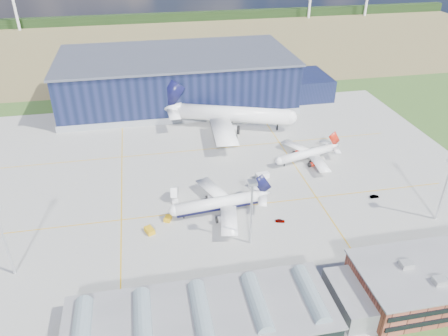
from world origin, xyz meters
TOP-DOWN VIEW (x-y plane):
  - ground at (0.00, 0.00)m, footprint 600.00×600.00m
  - apron at (0.00, 10.00)m, footprint 220.00×160.00m
  - farmland at (0.00, 220.00)m, footprint 600.00×220.00m
  - treeline at (0.00, 300.00)m, footprint 600.00×8.00m
  - hangar at (2.81, 94.80)m, footprint 145.00×62.00m
  - ops_building at (55.01, -60.00)m, footprint 46.00×23.00m
  - glass_concourse at (-6.45, -60.00)m, footprint 78.00×23.00m
  - light_mast_west at (-60.00, -30.00)m, footprint 2.60×2.60m
  - light_mast_center at (10.00, -30.00)m, footprint 2.60×2.60m
  - light_mast_east at (75.00, -30.00)m, footprint 2.60×2.60m
  - airliner_navy at (2.65, -12.00)m, footprint 41.06×40.33m
  - airliner_red at (45.25, 16.42)m, footprint 39.42×38.91m
  - airliner_widebody at (22.93, 54.64)m, footprint 85.55×84.66m
  - gse_tug_a at (-20.87, -18.62)m, footprint 3.71×4.52m
  - gse_tug_b at (-14.45, -13.22)m, footprint 3.17×3.73m
  - gse_van_a at (24.21, 6.99)m, footprint 5.57×3.23m
  - gse_tug_c at (53.80, 62.00)m, footprint 2.69×3.44m
  - airstair at (-11.02, -0.88)m, footprint 2.96×5.87m
  - car_a at (22.50, -21.52)m, footprint 3.37×2.05m
  - car_b at (60.76, -14.23)m, footprint 3.31×1.26m

SIDE VIEW (x-z plane):
  - ground at x=0.00m, z-range 0.00..0.00m
  - farmland at x=0.00m, z-range -0.01..0.01m
  - apron at x=0.00m, z-range -0.01..0.07m
  - car_a at x=22.50m, z-range 0.00..1.07m
  - car_b at x=60.76m, z-range 0.00..1.08m
  - gse_tug_c at x=53.80m, z-range 0.00..1.32m
  - gse_tug_b at x=-14.45m, z-range 0.00..1.37m
  - gse_tug_a at x=-20.87m, z-range 0.00..1.62m
  - gse_van_a at x=24.21m, z-range 0.00..2.28m
  - airstair at x=-11.02m, z-range 0.00..3.60m
  - glass_concourse at x=-6.45m, z-range -0.61..7.99m
  - treeline at x=0.00m, z-range 0.00..8.00m
  - ops_building at x=55.01m, z-range -0.66..10.24m
  - airliner_red at x=45.25m, z-range 0.00..10.59m
  - airliner_navy at x=2.65m, z-range 0.00..12.23m
  - airliner_widebody at x=22.93m, z-range 0.00..21.97m
  - hangar at x=2.81m, z-range -1.43..24.67m
  - light_mast_west at x=-60.00m, z-range 3.93..26.93m
  - light_mast_center at x=10.00m, z-range 3.93..26.93m
  - light_mast_east at x=75.00m, z-range 3.93..26.93m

